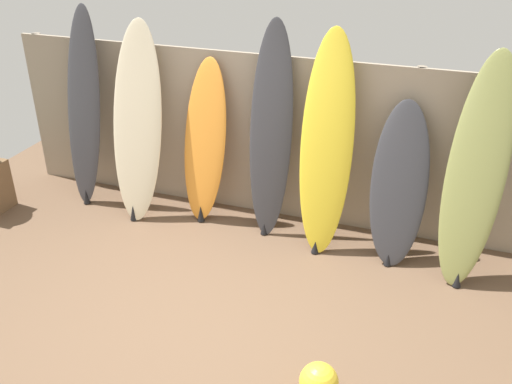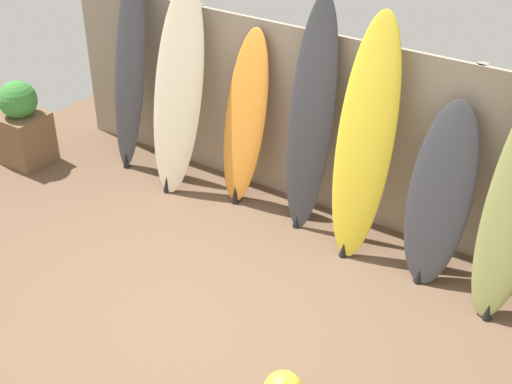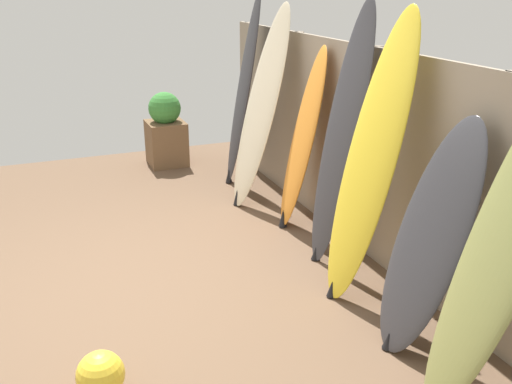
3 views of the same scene
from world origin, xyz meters
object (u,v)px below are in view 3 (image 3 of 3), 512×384
surfboard_charcoal_5 (430,239)px  beach_ball (101,375)px  surfboard_charcoal_0 (243,91)px  planter_box (166,131)px  surfboard_cream_1 (261,109)px  surfboard_orange_2 (302,141)px  surfboard_yellow_4 (371,161)px  surfboard_charcoal_3 (341,138)px  surfboard_olive_6 (504,244)px

surfboard_charcoal_5 → beach_ball: 2.17m
surfboard_charcoal_5 → beach_ball: (-0.26, -2.07, -0.62)m
surfboard_charcoal_0 → planter_box: surfboard_charcoal_0 is taller
surfboard_charcoal_0 → planter_box: size_ratio=2.32×
planter_box → surfboard_cream_1: bearing=19.7°
surfboard_orange_2 → surfboard_cream_1: bearing=-169.4°
surfboard_charcoal_0 → surfboard_yellow_4: surfboard_charcoal_0 is taller
surfboard_yellow_4 → planter_box: surfboard_yellow_4 is taller
surfboard_charcoal_0 → surfboard_charcoal_5: bearing=-1.0°
surfboard_charcoal_3 → surfboard_yellow_4: bearing=-9.8°
surfboard_charcoal_5 → surfboard_orange_2: bearing=176.6°
surfboard_olive_6 → planter_box: (-5.17, -0.55, -0.59)m
surfboard_charcoal_3 → planter_box: surfboard_charcoal_3 is taller
surfboard_charcoal_3 → surfboard_charcoal_5: 1.36m
planter_box → surfboard_orange_2: bearing=17.1°
surfboard_charcoal_0 → surfboard_charcoal_5: surfboard_charcoal_0 is taller
surfboard_yellow_4 → surfboard_charcoal_0: bearing=178.7°
surfboard_olive_6 → surfboard_charcoal_5: bearing=173.1°
beach_ball → surfboard_olive_6: bearing=65.5°
surfboard_charcoal_3 → surfboard_cream_1: bearing=-175.5°
surfboard_yellow_4 → surfboard_olive_6: (1.37, -0.08, -0.04)m
surfboard_charcoal_3 → beach_ball: (1.06, -2.17, -0.94)m
surfboard_yellow_4 → beach_ball: (0.46, -2.07, -0.93)m
surfboard_orange_2 → planter_box: (-2.45, -0.76, -0.42)m
surfboard_orange_2 → surfboard_yellow_4: (1.34, -0.12, 0.21)m
planter_box → surfboard_yellow_4: bearing=9.5°
surfboard_olive_6 → surfboard_charcoal_3: bearing=174.7°
surfboard_yellow_4 → surfboard_charcoal_5: bearing=0.1°
surfboard_charcoal_5 → planter_box: bearing=-172.0°
surfboard_cream_1 → surfboard_olive_6: size_ratio=1.01×
surfboard_charcoal_0 → surfboard_charcoal_3: bearing=1.0°
surfboard_yellow_4 → surfboard_olive_6: 1.38m
surfboard_yellow_4 → beach_ball: bearing=-77.3°
surfboard_charcoal_3 → surfboard_charcoal_5: surfboard_charcoal_3 is taller
surfboard_olive_6 → planter_box: 5.23m
surfboard_olive_6 → surfboard_orange_2: bearing=175.8°
planter_box → surfboard_olive_6: bearing=6.1°
beach_ball → surfboard_cream_1: bearing=140.9°
surfboard_cream_1 → surfboard_charcoal_3: size_ratio=0.96×
surfboard_yellow_4 → surfboard_charcoal_5: 0.79m
surfboard_yellow_4 → beach_ball: 2.31m
surfboard_orange_2 → beach_ball: size_ratio=6.19×
surfboard_charcoal_5 → surfboard_olive_6: 0.71m
surfboard_cream_1 → surfboard_orange_2: bearing=10.6°
surfboard_cream_1 → surfboard_olive_6: surfboard_cream_1 is taller
surfboard_orange_2 → planter_box: 2.60m
surfboard_charcoal_0 → surfboard_orange_2: bearing=2.4°
surfboard_cream_1 → surfboard_charcoal_0: bearing=173.9°
surfboard_orange_2 → surfboard_olive_6: (2.72, -0.20, 0.17)m
surfboard_cream_1 → surfboard_charcoal_5: (2.79, 0.01, -0.28)m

